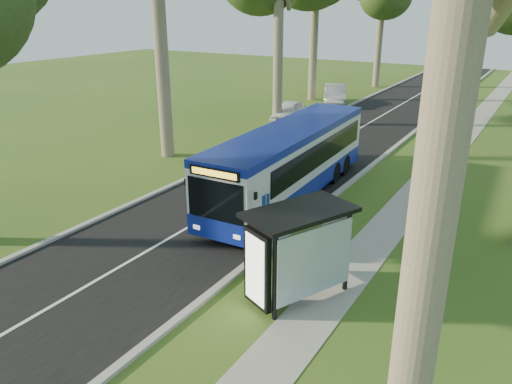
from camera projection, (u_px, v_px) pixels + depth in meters
ground at (254, 261)px, 16.58m from camera, size 120.00×120.00×0.00m
road at (295, 166)px, 26.28m from camera, size 7.00×100.00×0.02m
kerb_east at (359, 176)px, 24.57m from camera, size 0.25×100.00×0.12m
kerb_west at (240, 155)px, 27.95m from camera, size 0.25×100.00×0.12m
centre_line at (295, 165)px, 26.27m from camera, size 0.12×100.00×0.00m
footpath at (421, 188)px, 23.14m from camera, size 1.50×100.00×0.02m
bus at (290, 162)px, 21.53m from camera, size 2.88×11.79×3.10m
bus_stop_sign at (265, 219)px, 16.11m from camera, size 0.11×0.33×2.37m
bus_shelter at (297, 243)px, 13.62m from camera, size 2.82×3.53×2.68m
litter_bin at (305, 248)px, 16.51m from camera, size 0.48×0.48×0.84m
car_white at (288, 111)px, 35.95m from camera, size 2.45×4.48×1.45m
car_silver at (335, 95)px, 41.95m from camera, size 3.55×5.29×1.65m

